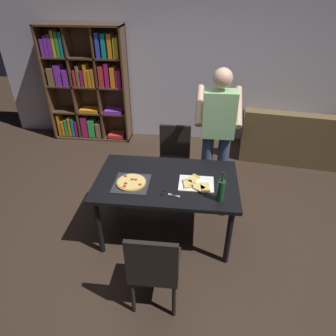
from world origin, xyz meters
The scene contains 12 objects.
ground_plane centered at (0.00, 0.00, 0.00)m, with size 12.00×12.00×0.00m, color #38281E.
back_wall centered at (0.00, 2.60, 1.40)m, with size 6.40×0.10×2.80m, color #BCB7C6.
dining_table centered at (0.00, 0.00, 0.67)m, with size 1.50×0.91×0.75m.
chair_near_camera centered at (0.00, -0.94, 0.51)m, with size 0.42×0.42×0.90m.
chair_far_side centered at (0.00, 0.94, 0.51)m, with size 0.42×0.42×0.90m.
couch centered at (1.89, 1.99, 0.30)m, with size 1.80×1.07×0.85m.
bookshelf centered at (-1.66, 2.38, 0.98)m, with size 1.40×0.35×1.95m.
person_serving_pizza centered at (0.54, 0.72, 1.00)m, with size 0.55×0.54×1.75m.
pepperoni_pizza_on_tray centered at (-0.35, -0.12, 0.77)m, with size 0.36×0.36×0.04m.
pizza_slices_on_towel centered at (0.31, -0.06, 0.76)m, with size 0.36×0.30×0.03m.
wine_bottle centered at (0.55, -0.28, 0.87)m, with size 0.07×0.07×0.32m.
kitchen_scissors centered at (0.04, -0.25, 0.76)m, with size 0.20×0.10×0.01m.
Camera 1 is at (0.30, -2.58, 2.56)m, focal length 31.95 mm.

